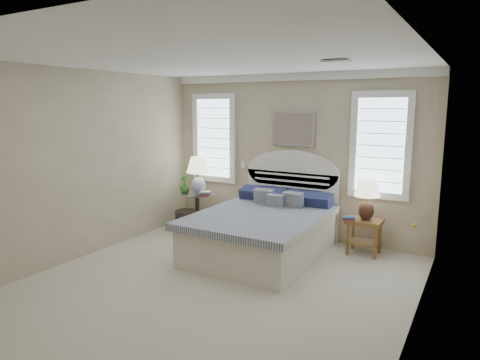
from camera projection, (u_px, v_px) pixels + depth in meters
name	position (u px, v px, depth m)	size (l,w,h in m)	color
floor	(211.00, 288.00, 5.19)	(4.50, 5.00, 0.01)	beige
ceiling	(208.00, 59.00, 4.73)	(4.50, 5.00, 0.01)	white
wall_back	(293.00, 157.00, 7.10)	(4.50, 0.02, 2.70)	tan
wall_left	(78.00, 165.00, 6.06)	(0.02, 5.00, 2.70)	tan
wall_right	(417.00, 199.00, 3.86)	(0.02, 5.00, 2.70)	tan
crown_molding	(294.00, 77.00, 6.84)	(4.50, 0.08, 0.12)	white
hvac_vent	(336.00, 61.00, 4.83)	(0.30, 0.20, 0.02)	#B2B2B2
switch_plate	(243.00, 165.00, 7.58)	(0.08, 0.01, 0.12)	white
window_left	(215.00, 138.00, 7.80)	(0.90, 0.06, 1.60)	#C8E8FD
window_right	(381.00, 146.00, 6.35)	(0.90, 0.06, 1.60)	#C8E8FD
painting	(293.00, 128.00, 6.98)	(0.74, 0.04, 0.58)	silver
closet_door	(429.00, 192.00, 4.92)	(0.02, 1.80, 2.40)	white
bed	(265.00, 228.00, 6.37)	(1.72, 2.28, 1.47)	silver
side_table_left	(197.00, 207.00, 7.69)	(0.56, 0.56, 0.63)	black
nightstand_right	(364.00, 229.00, 6.33)	(0.50, 0.40, 0.53)	brown
floor_pot	(186.00, 220.00, 7.59)	(0.39, 0.39, 0.35)	black
lamp_left	(198.00, 171.00, 7.55)	(0.48, 0.48, 0.67)	silver
lamp_right	(367.00, 195.00, 6.22)	(0.49, 0.49, 0.61)	black
potted_plant	(184.00, 184.00, 7.65)	(0.19, 0.19, 0.33)	#32732E
books_left	(205.00, 194.00, 7.47)	(0.24, 0.21, 0.08)	maroon
books_right	(349.00, 218.00, 6.27)	(0.22, 0.19, 0.05)	maroon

